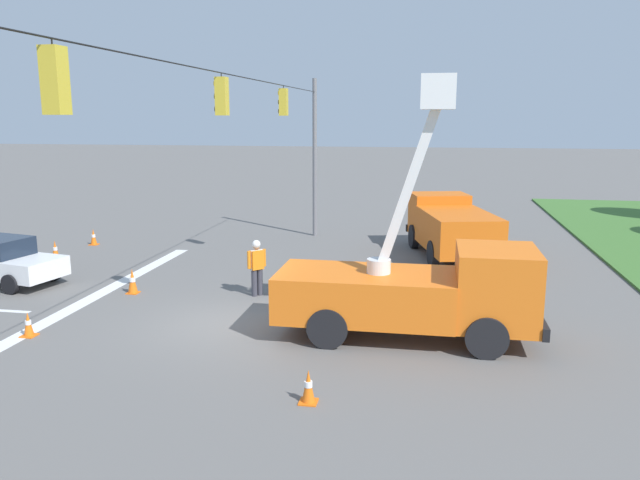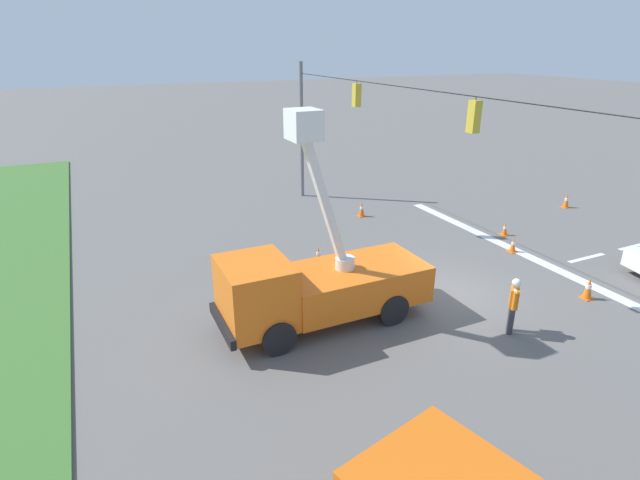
% 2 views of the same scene
% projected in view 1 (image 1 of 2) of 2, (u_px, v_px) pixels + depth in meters
% --- Properties ---
extents(ground_plane, '(200.00, 200.00, 0.00)m').
position_uv_depth(ground_plane, '(226.00, 324.00, 16.84)').
color(ground_plane, '#605E5B').
extents(lane_markings, '(17.60, 15.25, 0.01)m').
position_uv_depth(lane_markings, '(15.00, 311.00, 17.95)').
color(lane_markings, silver).
rests_on(lane_markings, ground).
extents(signal_gantry, '(26.20, 0.33, 7.20)m').
position_uv_depth(signal_gantry, '(221.00, 159.00, 15.99)').
color(signal_gantry, slate).
rests_on(signal_gantry, ground).
extents(utility_truck_bucket_lift, '(2.44, 6.54, 6.48)m').
position_uv_depth(utility_truck_bucket_lift, '(418.00, 287.00, 15.55)').
color(utility_truck_bucket_lift, orange).
rests_on(utility_truck_bucket_lift, ground).
extents(utility_truck_support_near, '(6.44, 3.78, 2.29)m').
position_uv_depth(utility_truck_support_near, '(451.00, 226.00, 24.80)').
color(utility_truck_support_near, orange).
rests_on(utility_truck_support_near, ground).
extents(sedan_white, '(2.60, 4.57, 1.56)m').
position_uv_depth(sedan_white, '(0.00, 260.00, 20.84)').
color(sedan_white, white).
rests_on(sedan_white, ground).
extents(road_worker, '(0.50, 0.49, 1.77)m').
position_uv_depth(road_worker, '(257.00, 264.00, 19.36)').
color(road_worker, '#383842').
rests_on(road_worker, ground).
extents(traffic_cone_foreground_left, '(0.36, 0.36, 0.74)m').
position_uv_depth(traffic_cone_foreground_left, '(55.00, 250.00, 24.45)').
color(traffic_cone_foreground_left, orange).
rests_on(traffic_cone_foreground_left, ground).
extents(traffic_cone_foreground_right, '(0.36, 0.36, 0.68)m').
position_uv_depth(traffic_cone_foreground_right, '(308.00, 387.00, 12.17)').
color(traffic_cone_foreground_right, orange).
rests_on(traffic_cone_foreground_right, ground).
extents(traffic_cone_mid_left, '(0.36, 0.36, 0.70)m').
position_uv_depth(traffic_cone_mid_left, '(93.00, 237.00, 27.18)').
color(traffic_cone_mid_left, orange).
rests_on(traffic_cone_mid_left, ground).
extents(traffic_cone_mid_right, '(0.36, 0.36, 0.79)m').
position_uv_depth(traffic_cone_mid_right, '(132.00, 281.00, 19.71)').
color(traffic_cone_mid_right, orange).
rests_on(traffic_cone_mid_right, ground).
extents(traffic_cone_lane_edge_b, '(0.36, 0.36, 0.64)m').
position_uv_depth(traffic_cone_lane_edge_b, '(28.00, 325.00, 15.87)').
color(traffic_cone_lane_edge_b, orange).
rests_on(traffic_cone_lane_edge_b, ground).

